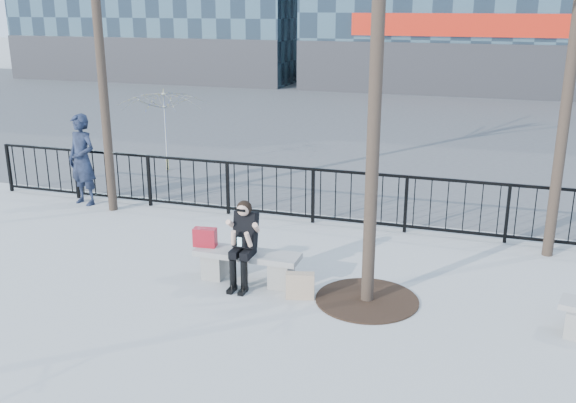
% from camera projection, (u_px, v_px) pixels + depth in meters
% --- Properties ---
extents(ground, '(120.00, 120.00, 0.00)m').
position_uv_depth(ground, '(248.00, 281.00, 9.97)').
color(ground, '#A3A49E').
rests_on(ground, ground).
extents(street_surface, '(60.00, 23.00, 0.01)m').
position_uv_depth(street_surface, '(396.00, 120.00, 23.60)').
color(street_surface, '#474747').
rests_on(street_surface, ground).
extents(railing, '(14.00, 0.06, 1.10)m').
position_uv_depth(railing, '(303.00, 195.00, 12.54)').
color(railing, black).
rests_on(railing, ground).
extents(tree_grate, '(1.50, 1.50, 0.02)m').
position_uv_depth(tree_grate, '(367.00, 300.00, 9.32)').
color(tree_grate, black).
rests_on(tree_grate, ground).
extents(bench_main, '(1.65, 0.46, 0.49)m').
position_uv_depth(bench_main, '(247.00, 263.00, 9.89)').
color(bench_main, slate).
rests_on(bench_main, ground).
extents(seated_woman, '(0.50, 0.64, 1.34)m').
position_uv_depth(seated_woman, '(243.00, 244.00, 9.63)').
color(seated_woman, black).
rests_on(seated_woman, ground).
extents(handbag, '(0.37, 0.21, 0.29)m').
position_uv_depth(handbag, '(205.00, 237.00, 10.01)').
color(handbag, maroon).
rests_on(handbag, bench_main).
extents(shopping_bag, '(0.44, 0.25, 0.39)m').
position_uv_depth(shopping_bag, '(300.00, 286.00, 9.35)').
color(shopping_bag, tan).
rests_on(shopping_bag, ground).
extents(standing_man, '(0.80, 0.62, 1.94)m').
position_uv_depth(standing_man, '(82.00, 160.00, 13.54)').
color(standing_man, black).
rests_on(standing_man, ground).
extents(vendor_umbrella, '(2.74, 2.77, 2.10)m').
position_uv_depth(vendor_umbrella, '(165.00, 131.00, 16.19)').
color(vendor_umbrella, yellow).
rests_on(vendor_umbrella, ground).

